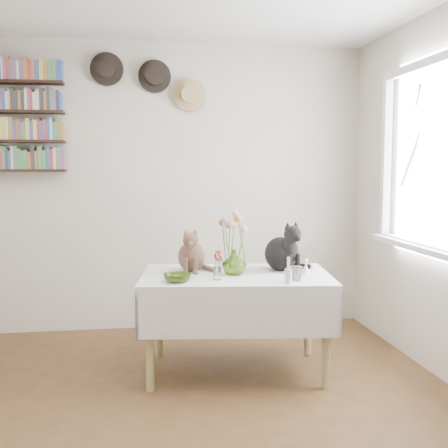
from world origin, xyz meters
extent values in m
cube|color=beige|center=(0.00, 2.27, 1.25)|extent=(4.04, 0.04, 2.54)
cube|color=beige|center=(0.00, -2.27, 1.25)|extent=(4.04, 0.04, 2.54)
cube|color=white|center=(1.97, 0.80, 1.50)|extent=(0.01, 1.40, 1.20)
cube|color=white|center=(1.97, 0.80, 2.13)|extent=(0.06, 1.52, 0.06)
cube|color=white|center=(1.97, 0.80, 0.87)|extent=(0.06, 1.52, 0.06)
cube|color=white|center=(1.97, 1.53, 1.50)|extent=(0.06, 0.06, 1.20)
cube|color=white|center=(1.94, 0.80, 0.87)|extent=(0.12, 1.50, 0.04)
cube|color=white|center=(0.66, 1.05, 0.66)|extent=(1.38, 0.98, 0.06)
cylinder|color=tan|center=(0.05, 0.79, 0.32)|extent=(0.06, 0.06, 0.64)
cylinder|color=tan|center=(1.18, 0.65, 0.32)|extent=(0.06, 0.06, 0.64)
cylinder|color=tan|center=(0.14, 1.46, 0.32)|extent=(0.06, 0.06, 0.64)
cylinder|color=tan|center=(1.26, 1.32, 0.32)|extent=(0.06, 0.06, 0.64)
imported|color=#88B03B|center=(0.64, 1.03, 0.78)|extent=(0.22, 0.22, 0.17)
imported|color=#88B03B|center=(0.24, 0.83, 0.72)|extent=(0.18, 0.18, 0.06)
imported|color=white|center=(1.00, 0.77, 0.74)|extent=(0.12, 0.12, 0.09)
cylinder|color=white|center=(0.93, 0.68, 0.74)|extent=(0.05, 0.05, 0.09)
cylinder|color=white|center=(0.93, 0.68, 0.82)|extent=(0.02, 0.02, 0.08)
cylinder|color=white|center=(0.50, 0.87, 0.74)|extent=(0.05, 0.05, 0.09)
cone|color=white|center=(1.13, 0.99, 0.73)|extent=(0.06, 0.06, 0.08)
sphere|color=beige|center=(1.13, 0.99, 0.78)|extent=(0.03, 0.03, 0.03)
cylinder|color=#4C7233|center=(0.61, 1.04, 0.89)|extent=(0.01, 0.01, 0.30)
sphere|color=pink|center=(0.61, 1.04, 1.04)|extent=(0.07, 0.07, 0.07)
cylinder|color=#4C7233|center=(0.68, 1.01, 0.87)|extent=(0.01, 0.01, 0.26)
sphere|color=pink|center=(0.68, 1.01, 1.00)|extent=(0.06, 0.06, 0.06)
cylinder|color=#4C7233|center=(0.70, 1.06, 0.91)|extent=(0.01, 0.01, 0.34)
sphere|color=orange|center=(0.70, 1.06, 1.08)|extent=(0.06, 0.06, 0.06)
cylinder|color=#4C7233|center=(0.58, 1.07, 0.90)|extent=(0.01, 0.01, 0.31)
sphere|color=orange|center=(0.58, 1.07, 1.05)|extent=(0.05, 0.05, 0.05)
cylinder|color=#4C7233|center=(0.64, 1.08, 0.93)|extent=(0.01, 0.01, 0.37)
sphere|color=#999E93|center=(0.64, 1.08, 1.11)|extent=(0.04, 0.04, 0.04)
cylinder|color=#4C7233|center=(0.59, 1.00, 0.91)|extent=(0.01, 0.01, 0.33)
sphere|color=#999E93|center=(0.59, 1.00, 1.07)|extent=(0.04, 0.04, 0.04)
cube|color=black|center=(-1.10, 2.16, 1.40)|extent=(1.00, 0.16, 0.02)
cube|color=black|center=(-1.10, 2.16, 1.64)|extent=(1.00, 0.16, 0.02)
cube|color=black|center=(-1.10, 2.16, 1.88)|extent=(1.00, 0.16, 0.02)
cube|color=black|center=(-1.10, 2.16, 2.12)|extent=(1.00, 0.16, 0.02)
cylinder|color=black|center=(-0.25, 2.21, 2.25)|extent=(0.28, 0.02, 0.28)
cylinder|color=black|center=(-0.25, 2.17, 2.25)|extent=(0.16, 0.08, 0.16)
cylinder|color=black|center=(0.15, 2.21, 2.20)|extent=(0.28, 0.02, 0.28)
cylinder|color=black|center=(0.15, 2.17, 2.20)|extent=(0.16, 0.08, 0.16)
cylinder|color=tan|center=(0.45, 2.21, 2.05)|extent=(0.28, 0.02, 0.28)
cylinder|color=tan|center=(0.45, 2.17, 2.05)|extent=(0.16, 0.08, 0.16)
camera|label=1|loc=(-0.01, -2.71, 1.42)|focal=45.00mm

